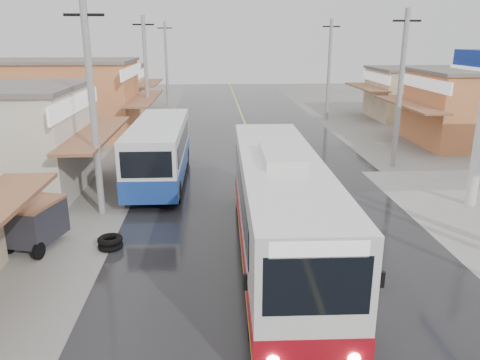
{
  "coord_description": "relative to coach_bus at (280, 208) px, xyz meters",
  "views": [
    {
      "loc": [
        -2.59,
        -8.57,
        6.71
      ],
      "look_at": [
        -1.59,
        8.16,
        1.52
      ],
      "focal_mm": 35.0,
      "sensor_mm": 36.0,
      "label": 1
    }
  ],
  "objects": [
    {
      "name": "ground",
      "position": [
        0.6,
        -4.59,
        -1.71
      ],
      "size": [
        120.0,
        120.0,
        0.0
      ],
      "primitive_type": "plane",
      "color": "slate",
      "rests_on": "ground"
    },
    {
      "name": "road",
      "position": [
        0.6,
        10.41,
        -1.7
      ],
      "size": [
        12.0,
        90.0,
        0.02
      ],
      "primitive_type": "cube",
      "color": "black",
      "rests_on": "ground"
    },
    {
      "name": "centre_line",
      "position": [
        0.6,
        10.41,
        -1.68
      ],
      "size": [
        0.15,
        90.0,
        0.01
      ],
      "primitive_type": "cube",
      "color": "#D8CC4C",
      "rests_on": "road"
    },
    {
      "name": "shopfronts_left",
      "position": [
        -12.4,
        13.41,
        -1.71
      ],
      "size": [
        11.0,
        44.0,
        5.2
      ],
      "primitive_type": null,
      "color": "tan",
      "rests_on": "ground"
    },
    {
      "name": "utility_poles_left",
      "position": [
        -6.4,
        11.41,
        -1.71
      ],
      "size": [
        1.6,
        50.0,
        8.0
      ],
      "primitive_type": null,
      "color": "gray",
      "rests_on": "ground"
    },
    {
      "name": "utility_poles_right",
      "position": [
        7.6,
        10.41,
        -1.71
      ],
      "size": [
        1.6,
        36.0,
        8.0
      ],
      "primitive_type": null,
      "color": "gray",
      "rests_on": "ground"
    },
    {
      "name": "coach_bus",
      "position": [
        0.0,
        0.0,
        0.0
      ],
      "size": [
        2.76,
        11.37,
        3.53
      ],
      "rotation": [
        0.0,
        0.0,
        -0.02
      ],
      "color": "silver",
      "rests_on": "road"
    },
    {
      "name": "second_bus",
      "position": [
        -4.5,
        8.4,
        -0.17
      ],
      "size": [
        2.39,
        8.58,
        2.84
      ],
      "rotation": [
        0.0,
        0.0,
        -0.01
      ],
      "color": "silver",
      "rests_on": "road"
    },
    {
      "name": "cyclist",
      "position": [
        -3.79,
        6.72,
        -1.01
      ],
      "size": [
        1.21,
        2.07,
        2.11
      ],
      "rotation": [
        0.0,
        0.0,
        -0.29
      ],
      "color": "black",
      "rests_on": "ground"
    },
    {
      "name": "tricycle_near",
      "position": [
        -7.81,
        1.4,
        -0.81
      ],
      "size": [
        1.8,
        2.31,
        1.57
      ],
      "rotation": [
        0.0,
        0.0,
        -0.26
      ],
      "color": "#26262D",
      "rests_on": "ground"
    },
    {
      "name": "tyre_stack",
      "position": [
        -5.41,
        1.11,
        -1.5
      ],
      "size": [
        0.82,
        0.82,
        0.42
      ],
      "color": "black",
      "rests_on": "ground"
    }
  ]
}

